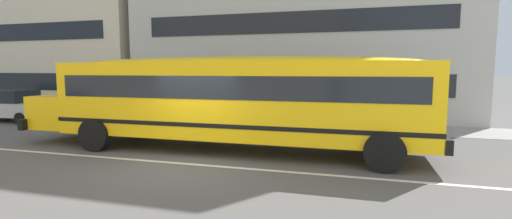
% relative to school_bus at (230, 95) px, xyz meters
% --- Properties ---
extents(ground_plane, '(400.00, 400.00, 0.00)m').
position_rel_school_bus_xyz_m(ground_plane, '(-0.58, -2.00, -1.85)').
color(ground_plane, '#54514F').
extents(sidewalk_far, '(120.00, 3.00, 0.01)m').
position_rel_school_bus_xyz_m(sidewalk_far, '(-0.58, 6.11, -1.84)').
color(sidewalk_far, gray).
rests_on(sidewalk_far, ground_plane).
extents(lane_centreline, '(110.00, 0.16, 0.01)m').
position_rel_school_bus_xyz_m(lane_centreline, '(-0.58, -2.00, -1.84)').
color(lane_centreline, silver).
rests_on(lane_centreline, ground_plane).
extents(school_bus, '(13.90, 3.28, 3.11)m').
position_rel_school_bus_xyz_m(school_bus, '(0.00, 0.00, 0.00)').
color(school_bus, yellow).
rests_on(school_bus, ground_plane).
extents(parked_car_silver_end_of_row, '(3.91, 1.90, 1.64)m').
position_rel_school_bus_xyz_m(parked_car_silver_end_of_row, '(-13.18, 3.29, -1.00)').
color(parked_car_silver_end_of_row, '#B7BABF').
rests_on(parked_car_silver_end_of_row, ground_plane).
extents(apartment_block_far_left, '(14.23, 12.24, 13.30)m').
position_rel_school_bus_xyz_m(apartment_block_far_left, '(-16.90, 13.71, 4.80)').
color(apartment_block_far_left, beige).
rests_on(apartment_block_far_left, ground_plane).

